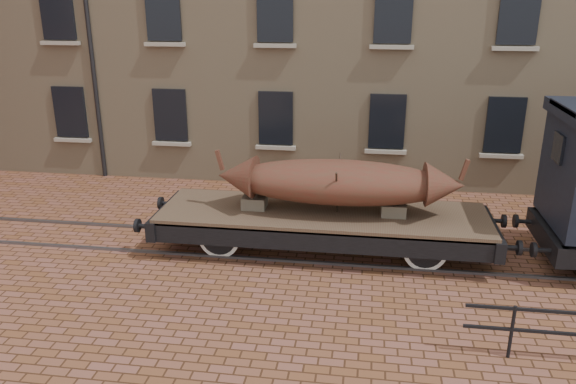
# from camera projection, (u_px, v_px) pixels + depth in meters

# --- Properties ---
(ground) EXTENTS (90.00, 90.00, 0.00)m
(ground) POSITION_uv_depth(u_px,v_px,m) (344.00, 252.00, 13.62)
(ground) COLOR brown
(rail_track) EXTENTS (30.00, 1.52, 0.06)m
(rail_track) POSITION_uv_depth(u_px,v_px,m) (344.00, 251.00, 13.61)
(rail_track) COLOR #59595E
(rail_track) RESTS_ON ground
(flatcar_wagon) EXTENTS (8.76, 2.38, 1.32)m
(flatcar_wagon) POSITION_uv_depth(u_px,v_px,m) (323.00, 219.00, 13.42)
(flatcar_wagon) COLOR brown
(flatcar_wagon) RESTS_ON ground
(iron_boat) EXTENTS (5.83, 1.70, 1.43)m
(iron_boat) POSITION_uv_depth(u_px,v_px,m) (338.00, 182.00, 13.05)
(iron_boat) COLOR #58241B
(iron_boat) RESTS_ON flatcar_wagon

